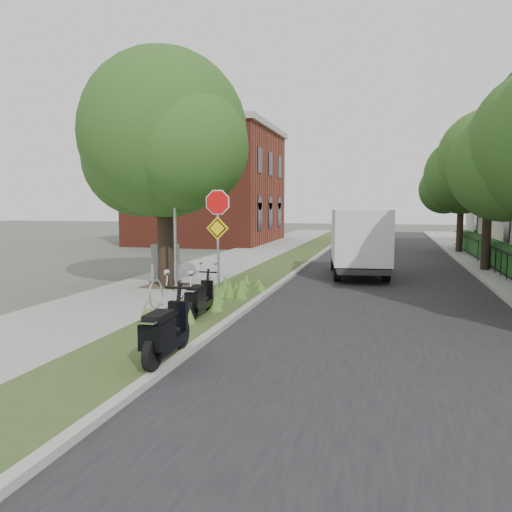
# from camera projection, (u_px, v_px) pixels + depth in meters

# --- Properties ---
(ground) EXTENTS (120.00, 120.00, 0.00)m
(ground) POSITION_uv_depth(u_px,v_px,m) (262.00, 314.00, 12.86)
(ground) COLOR #4C5147
(ground) RESTS_ON ground
(sidewalk_near) EXTENTS (3.50, 60.00, 0.12)m
(sidewalk_near) POSITION_uv_depth(u_px,v_px,m) (227.00, 263.00, 23.56)
(sidewalk_near) COLOR gray
(sidewalk_near) RESTS_ON ground
(verge) EXTENTS (2.00, 60.00, 0.12)m
(verge) POSITION_uv_depth(u_px,v_px,m) (284.00, 264.00, 22.85)
(verge) COLOR #2B421C
(verge) RESTS_ON ground
(kerb_near) EXTENTS (0.20, 60.00, 0.13)m
(kerb_near) POSITION_uv_depth(u_px,v_px,m) (306.00, 265.00, 22.60)
(kerb_near) COLOR #9E9991
(kerb_near) RESTS_ON ground
(road) EXTENTS (7.00, 60.00, 0.01)m
(road) POSITION_uv_depth(u_px,v_px,m) (385.00, 269.00, 21.71)
(road) COLOR black
(road) RESTS_ON ground
(kerb_far) EXTENTS (0.20, 60.00, 0.13)m
(kerb_far) POSITION_uv_depth(u_px,v_px,m) (472.00, 270.00, 20.81)
(kerb_far) COLOR #9E9991
(kerb_far) RESTS_ON ground
(street_tree_main) EXTENTS (6.21, 5.54, 7.66)m
(street_tree_main) POSITION_uv_depth(u_px,v_px,m) (162.00, 143.00, 16.16)
(street_tree_main) COLOR black
(street_tree_main) RESTS_ON ground
(bare_post) EXTENTS (0.08, 0.08, 4.00)m
(bare_post) POSITION_uv_depth(u_px,v_px,m) (175.00, 227.00, 15.19)
(bare_post) COLOR #A5A8AD
(bare_post) RESTS_ON ground
(bike_hoop) EXTENTS (0.06, 0.78, 0.77)m
(bike_hoop) POSITION_uv_depth(u_px,v_px,m) (156.00, 294.00, 12.93)
(bike_hoop) COLOR #A5A8AD
(bike_hoop) RESTS_ON ground
(sign_assembly) EXTENTS (0.94, 0.08, 3.22)m
(sign_assembly) POSITION_uv_depth(u_px,v_px,m) (218.00, 222.00, 13.54)
(sign_assembly) COLOR #A5A8AD
(sign_assembly) RESTS_ON ground
(fence_far) EXTENTS (0.04, 24.00, 1.00)m
(fence_far) POSITION_uv_depth(u_px,v_px,m) (491.00, 256.00, 20.56)
(fence_far) COLOR black
(fence_far) RESTS_ON ground
(hedge_far) EXTENTS (1.00, 24.00, 1.10)m
(hedge_far) POSITION_uv_depth(u_px,v_px,m) (509.00, 257.00, 20.39)
(hedge_far) COLOR #19461A
(hedge_far) RESTS_ON footpath_far
(brick_building) EXTENTS (9.40, 10.40, 8.30)m
(brick_building) POSITION_uv_depth(u_px,v_px,m) (210.00, 185.00, 36.00)
(brick_building) COLOR maroon
(brick_building) RESTS_ON ground
(far_tree_b) EXTENTS (4.83, 4.31, 6.56)m
(far_tree_b) POSITION_uv_depth(u_px,v_px,m) (488.00, 166.00, 20.29)
(far_tree_b) COLOR black
(far_tree_b) RESTS_ON ground
(far_tree_c) EXTENTS (4.37, 3.89, 5.93)m
(far_tree_c) POSITION_uv_depth(u_px,v_px,m) (461.00, 184.00, 28.02)
(far_tree_c) COLOR black
(far_tree_c) RESTS_ON ground
(scooter_near) EXTENTS (0.34, 1.62, 0.77)m
(scooter_near) POSITION_uv_depth(u_px,v_px,m) (198.00, 301.00, 11.99)
(scooter_near) COLOR black
(scooter_near) RESTS_ON ground
(scooter_far) EXTENTS (0.44, 1.89, 0.90)m
(scooter_far) POSITION_uv_depth(u_px,v_px,m) (163.00, 337.00, 8.52)
(scooter_far) COLOR black
(scooter_far) RESTS_ON ground
(box_truck) EXTENTS (2.60, 5.15, 2.23)m
(box_truck) POSITION_uv_depth(u_px,v_px,m) (359.00, 239.00, 19.33)
(box_truck) COLOR #262628
(box_truck) RESTS_ON ground
(utility_cabinet) EXTENTS (1.11, 0.87, 1.32)m
(utility_cabinet) POSITION_uv_depth(u_px,v_px,m) (166.00, 264.00, 17.26)
(utility_cabinet) COLOR #262628
(utility_cabinet) RESTS_ON ground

